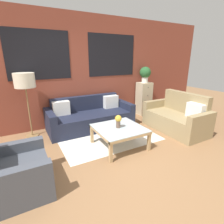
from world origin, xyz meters
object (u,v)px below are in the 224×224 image
(coffee_table, at_px, (119,130))
(flower_vase, at_px, (118,120))
(armchair_corner, at_px, (14,174))
(settee_vintage, at_px, (177,118))
(couch_dark, at_px, (90,117))
(potted_plant, at_px, (145,73))
(floor_lamp, at_px, (25,82))
(drawer_cabinet, at_px, (144,99))

(coffee_table, distance_m, flower_vase, 0.21)
(armchair_corner, relative_size, coffee_table, 0.95)
(settee_vintage, xyz_separation_m, coffee_table, (-1.70, -0.05, 0.05))
(couch_dark, relative_size, armchair_corner, 2.47)
(settee_vintage, relative_size, potted_plant, 3.25)
(settee_vintage, xyz_separation_m, flower_vase, (-1.72, -0.04, 0.26))
(settee_vintage, xyz_separation_m, floor_lamp, (-3.22, 1.35, 0.93))
(couch_dark, bearing_deg, drawer_cabinet, 6.96)
(coffee_table, height_order, floor_lamp, floor_lamp)
(armchair_corner, height_order, drawer_cabinet, drawer_cabinet)
(floor_lamp, xyz_separation_m, flower_vase, (1.49, -1.39, -0.67))
(coffee_table, bearing_deg, potted_plant, 39.57)
(couch_dark, xyz_separation_m, flower_vase, (0.10, -1.24, 0.29))
(couch_dark, xyz_separation_m, floor_lamp, (-1.40, 0.15, 0.97))
(settee_vintage, relative_size, coffee_table, 1.67)
(settee_vintage, bearing_deg, potted_plant, 86.27)
(couch_dark, relative_size, coffee_table, 2.34)
(floor_lamp, bearing_deg, potted_plant, 1.45)
(coffee_table, xyz_separation_m, floor_lamp, (-1.51, 1.40, 0.89))
(couch_dark, distance_m, flower_vase, 1.28)
(settee_vintage, bearing_deg, drawer_cabinet, 86.27)
(coffee_table, bearing_deg, flower_vase, 158.35)
(settee_vintage, xyz_separation_m, drawer_cabinet, (0.09, 1.43, 0.20))
(settee_vintage, bearing_deg, flower_vase, -178.57)
(settee_vintage, distance_m, coffee_table, 1.70)
(floor_lamp, height_order, drawer_cabinet, floor_lamp)
(drawer_cabinet, bearing_deg, floor_lamp, -178.55)
(coffee_table, xyz_separation_m, flower_vase, (-0.02, 0.01, 0.21))
(armchair_corner, xyz_separation_m, flower_vase, (1.85, 0.42, 0.29))
(couch_dark, bearing_deg, coffee_table, -84.59)
(settee_vintage, distance_m, potted_plant, 1.74)
(coffee_table, height_order, flower_vase, flower_vase)
(coffee_table, relative_size, potted_plant, 1.94)
(drawer_cabinet, height_order, potted_plant, potted_plant)
(flower_vase, bearing_deg, couch_dark, 94.51)
(settee_vintage, distance_m, flower_vase, 1.74)
(couch_dark, xyz_separation_m, potted_plant, (1.91, 0.23, 1.01))
(armchair_corner, xyz_separation_m, drawer_cabinet, (3.67, 1.90, 0.23))
(armchair_corner, height_order, flower_vase, armchair_corner)
(settee_vintage, distance_m, floor_lamp, 3.61)
(couch_dark, height_order, coffee_table, couch_dark)
(settee_vintage, relative_size, floor_lamp, 1.06)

